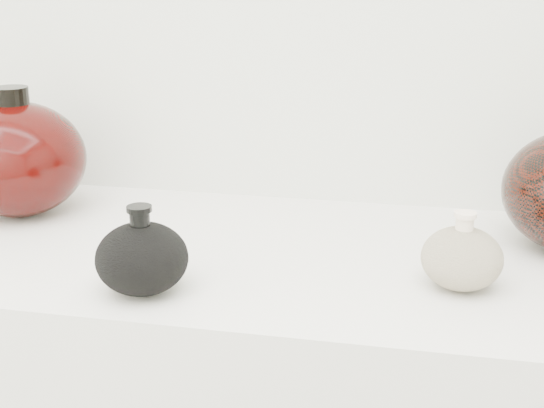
# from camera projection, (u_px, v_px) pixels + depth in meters

# --- Properties ---
(black_gourd_vase) EXTENTS (0.14, 0.14, 0.11)m
(black_gourd_vase) POSITION_uv_depth(u_px,v_px,m) (142.00, 258.00, 0.93)
(black_gourd_vase) COLOR black
(black_gourd_vase) RESTS_ON display_counter
(cream_gourd_vase) EXTENTS (0.12, 0.12, 0.10)m
(cream_gourd_vase) POSITION_uv_depth(u_px,v_px,m) (462.00, 258.00, 0.94)
(cream_gourd_vase) COLOR beige
(cream_gourd_vase) RESTS_ON display_counter
(left_round_pot) EXTENTS (0.27, 0.27, 0.21)m
(left_round_pot) POSITION_uv_depth(u_px,v_px,m) (18.00, 158.00, 1.21)
(left_round_pot) COLOR black
(left_round_pot) RESTS_ON display_counter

